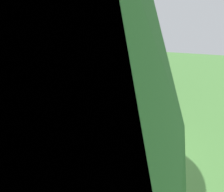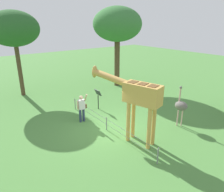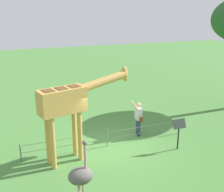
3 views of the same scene
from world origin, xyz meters
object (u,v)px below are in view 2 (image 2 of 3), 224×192
at_px(giraffe, 136,96).
at_px(tree_east, 117,25).
at_px(tree_northeast, 13,29).
at_px(ostrich, 181,106).
at_px(info_sign, 98,95).
at_px(visitor, 82,107).

bearing_deg(giraffe, tree_east, -33.36).
distance_m(giraffe, tree_northeast, 10.72).
distance_m(ostrich, tree_northeast, 12.41).
bearing_deg(tree_northeast, info_sign, -151.84).
bearing_deg(ostrich, giraffe, 82.02).
height_order(ostrich, info_sign, ostrich).
distance_m(giraffe, tree_east, 9.66).
distance_m(giraffe, visitor, 3.69).
relative_size(tree_east, tree_northeast, 1.07).
bearing_deg(tree_east, ostrich, 165.60).
bearing_deg(giraffe, visitor, 17.23).
xyz_separation_m(giraffe, ostrich, (-0.42, -2.99, -1.13)).
bearing_deg(info_sign, ostrich, -154.30).
bearing_deg(visitor, info_sign, -60.81).
bearing_deg(info_sign, visitor, 119.19).
bearing_deg(tree_northeast, visitor, -168.56).
distance_m(ostrich, tree_east, 9.29).
height_order(tree_northeast, info_sign, tree_northeast).
bearing_deg(visitor, ostrich, -132.63).
height_order(giraffe, ostrich, giraffe).
xyz_separation_m(visitor, tree_east, (4.44, -6.09, 4.25)).
distance_m(visitor, info_sign, 2.01).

